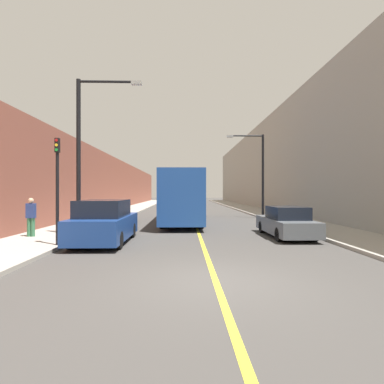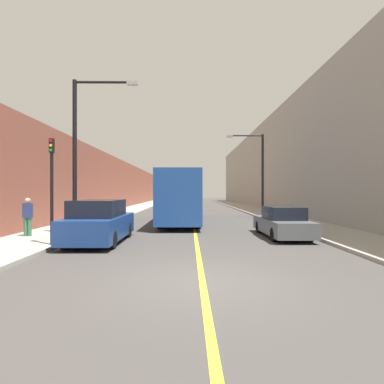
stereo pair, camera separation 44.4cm
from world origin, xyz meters
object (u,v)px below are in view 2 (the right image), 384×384
at_px(car_right_near, 282,223).
at_px(pedestrian, 28,216).
at_px(street_lamp_left, 81,145).
at_px(parked_suv_left, 99,223).
at_px(bus, 181,196).
at_px(traffic_light, 52,187).
at_px(street_lamp_right, 259,168).

distance_m(car_right_near, pedestrian, 11.92).
bearing_deg(street_lamp_left, parked_suv_left, -47.38).
height_order(bus, street_lamp_left, street_lamp_left).
bearing_deg(street_lamp_left, traffic_light, -94.43).
height_order(street_lamp_right, traffic_light, street_lamp_right).
height_order(street_lamp_left, pedestrian, street_lamp_left).
bearing_deg(bus, street_lamp_right, 28.27).
bearing_deg(street_lamp_left, street_lamp_right, 43.54).
bearing_deg(parked_suv_left, pedestrian, 164.07).
relative_size(bus, street_lamp_right, 1.63).
distance_m(bus, car_right_near, 8.55).
bearing_deg(traffic_light, car_right_near, 15.47).
bearing_deg(street_lamp_left, pedestrian, -171.03).
bearing_deg(car_right_near, pedestrian, -177.66).
xyz_separation_m(traffic_light, pedestrian, (-2.12, 2.22, -1.32)).
height_order(parked_suv_left, street_lamp_left, street_lamp_left).
height_order(bus, car_right_near, bus).
bearing_deg(bus, street_lamp_left, -123.22).
height_order(car_right_near, street_lamp_left, street_lamp_left).
bearing_deg(street_lamp_right, bus, -151.73).
distance_m(street_lamp_right, pedestrian, 17.21).
xyz_separation_m(parked_suv_left, street_lamp_left, (-1.28, 1.40, 3.54)).
distance_m(parked_suv_left, street_lamp_right, 15.45).
distance_m(street_lamp_left, traffic_light, 3.29).
xyz_separation_m(bus, parked_suv_left, (-3.24, -8.30, -1.00)).
distance_m(bus, street_lamp_left, 8.63).
xyz_separation_m(parked_suv_left, pedestrian, (-3.61, 1.03, 0.20)).
bearing_deg(parked_suv_left, street_lamp_left, 132.62).
bearing_deg(street_lamp_right, pedestrian, -140.97).
distance_m(car_right_near, street_lamp_right, 10.81).
distance_m(parked_suv_left, pedestrian, 3.75).
height_order(street_lamp_left, street_lamp_right, street_lamp_left).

